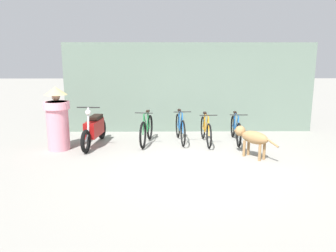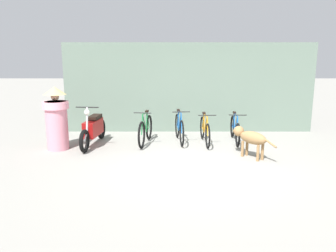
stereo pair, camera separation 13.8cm
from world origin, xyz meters
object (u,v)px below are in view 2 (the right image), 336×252
Objects in this scene: bicycle_1 at (181,128)px; bicycle_2 at (206,131)px; bicycle_0 at (147,130)px; stray_dog at (252,137)px; bicycle_3 at (237,130)px; motorcycle at (95,129)px; person_in_robes at (58,118)px.

bicycle_1 is 0.70m from bicycle_2.
bicycle_0 reaches higher than stray_dog.
bicycle_0 is 2.45m from bicycle_3.
bicycle_3 is 3.82m from motorcycle.
bicycle_3 is at bearing 102.45° from bicycle_0.
bicycle_1 is (0.91, 0.19, 0.01)m from bicycle_0.
motorcycle is at bearing -86.43° from bicycle_1.
bicycle_1 is at bearing -86.12° from bicycle_3.
bicycle_2 is at bearing 98.52° from bicycle_0.
bicycle_0 is 0.84× the size of motorcycle.
bicycle_3 is at bearing 84.61° from bicycle_1.
bicycle_1 is 0.85× the size of motorcycle.
bicycle_2 is at bearing -74.46° from bicycle_3.
motorcycle reaches higher than bicycle_2.
bicycle_1 reaches higher than bicycle_3.
bicycle_2 is 3.84m from person_in_robes.
bicycle_1 is 0.97× the size of bicycle_3.
bicycle_3 is at bearing -128.78° from person_in_robes.
bicycle_3 is 4.69m from person_in_robes.
motorcycle is (-2.95, -0.19, 0.09)m from bicycle_2.
bicycle_3 is at bearing 100.84° from motorcycle.
bicycle_1 is at bearing 10.58° from stray_dog.
bicycle_0 is at bearing -123.54° from person_in_robes.
bicycle_0 reaches higher than bicycle_2.
person_in_robes is (-4.66, 0.70, 0.33)m from stray_dog.
bicycle_1 reaches higher than bicycle_2.
bicycle_0 is 0.99× the size of bicycle_1.
bicycle_0 is 1.00× the size of bicycle_2.
person_in_robes is (-4.61, -0.75, 0.47)m from bicycle_3.
person_in_robes is (-2.17, -0.56, 0.44)m from bicycle_0.
bicycle_0 is 1.59m from bicycle_2.
stray_dog is at bearing 33.24° from bicycle_2.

